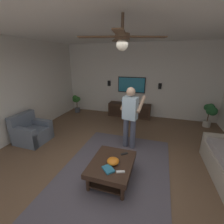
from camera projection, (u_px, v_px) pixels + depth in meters
ground_plane at (108, 171)px, 3.32m from camera, size 8.88×8.88×0.00m
wall_back_tv at (138, 81)px, 6.22m from camera, size 0.10×6.26×2.87m
ceiling_slab at (106, 15)px, 2.36m from camera, size 7.60×6.26×0.10m
area_rug at (115, 171)px, 3.30m from camera, size 3.19×2.23×0.01m
armchair at (32, 132)px, 4.45m from camera, size 0.81×0.82×0.82m
coffee_table at (112, 166)px, 3.02m from camera, size 1.00×0.80×0.40m
media_console at (129, 110)px, 6.37m from camera, size 0.45×1.70×0.55m
tv at (132, 85)px, 6.26m from camera, size 0.05×1.11×0.62m
person_standing at (130, 115)px, 3.95m from camera, size 0.60×0.61×1.64m
potted_plant_tall at (210, 111)px, 5.31m from camera, size 0.41×0.41×0.82m
potted_plant_short at (76, 101)px, 6.82m from camera, size 0.35×0.33×0.79m
bowl at (113, 161)px, 2.92m from camera, size 0.23×0.23×0.11m
remote_white at (121, 172)px, 2.71m from camera, size 0.09×0.16×0.02m
remote_black at (124, 154)px, 3.22m from camera, size 0.13×0.14×0.02m
remote_grey at (115, 163)px, 2.94m from camera, size 0.07×0.16×0.02m
book at (108, 169)px, 2.76m from camera, size 0.27×0.27×0.04m
vase_round at (124, 101)px, 6.31m from camera, size 0.22×0.22×0.22m
wall_speaker_left at (160, 86)px, 5.95m from camera, size 0.06×0.12×0.22m
wall_speaker_right at (109, 83)px, 6.54m from camera, size 0.06×0.12×0.22m
ceiling_fan at (122, 39)px, 2.07m from camera, size 1.17×1.18×0.46m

